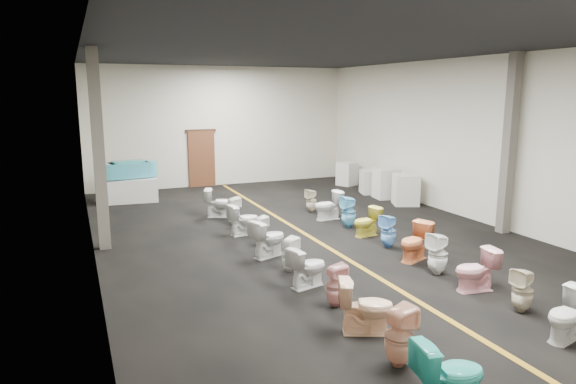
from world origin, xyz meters
name	(u,v)px	position (x,y,z in m)	size (l,w,h in m)	color
floor	(310,237)	(0.00, 0.00, 0.00)	(16.00, 16.00, 0.00)	black
ceiling	(312,50)	(0.00, 0.00, 4.50)	(16.00, 16.00, 0.00)	black
wall_back	(221,126)	(0.00, 8.00, 2.25)	(10.00, 10.00, 0.00)	beige
wall_left	(88,157)	(-5.00, 0.00, 2.25)	(16.00, 16.00, 0.00)	beige
wall_right	(474,139)	(5.00, 0.00, 2.25)	(16.00, 16.00, 0.00)	beige
aisle_stripe	(310,237)	(0.00, 0.00, 0.00)	(0.12, 15.60, 0.01)	#976A15
back_door	(202,159)	(-0.80, 7.94, 1.05)	(1.00, 0.10, 2.10)	#562D19
door_frame	(201,131)	(-0.80, 7.95, 2.12)	(1.15, 0.08, 0.10)	#331C11
column_left	(99,151)	(-4.75, 1.00, 2.25)	(0.25, 0.25, 4.50)	#59544C
column_right	(509,145)	(4.75, -1.50, 2.25)	(0.25, 0.25, 4.50)	#59544C
display_table	(130,190)	(-3.64, 6.10, 0.38)	(1.73, 0.86, 0.77)	silver
bathtub	(129,169)	(-3.64, 6.10, 1.07)	(1.85, 0.85, 0.55)	teal
appliance_crate_a	(406,190)	(4.40, 2.21, 0.48)	(0.75, 0.75, 0.97)	silver
appliance_crate_b	(386,184)	(4.40, 3.33, 0.50)	(0.73, 0.73, 1.00)	silver
appliance_crate_c	(372,182)	(4.40, 4.23, 0.42)	(0.73, 0.73, 0.83)	beige
appliance_crate_d	(347,174)	(4.40, 6.00, 0.45)	(0.62, 0.62, 0.89)	silver
toilet_left_0	(449,375)	(-1.56, -6.95, 0.42)	(0.46, 0.81, 0.83)	#2BB1A5
toilet_left_1	(399,336)	(-1.54, -5.97, 0.42)	(0.37, 0.38, 0.83)	tan
toilet_left_2	(366,307)	(-1.44, -4.98, 0.41)	(0.46, 0.81, 0.82)	beige
toilet_left_3	(336,285)	(-1.40, -3.95, 0.37)	(0.33, 0.34, 0.74)	#D59692
toilet_left_4	(307,267)	(-1.46, -2.96, 0.38)	(0.43, 0.75, 0.77)	silver
toilet_left_5	(290,254)	(-1.43, -2.07, 0.35)	(0.32, 0.32, 0.70)	white
toilet_left_6	(268,238)	(-1.50, -1.03, 0.42)	(0.47, 0.82, 0.83)	silver
toilet_left_7	(260,230)	(-1.35, -0.11, 0.34)	(0.31, 0.32, 0.69)	silver
toilet_left_8	(244,219)	(-1.45, 0.86, 0.39)	(0.44, 0.77, 0.78)	white
toilet_left_9	(233,211)	(-1.39, 1.94, 0.38)	(0.34, 0.35, 0.76)	white
toilet_left_10	(219,203)	(-1.51, 2.92, 0.41)	(0.46, 0.81, 0.83)	white
toilet_right_1	(568,315)	(1.12, -6.31, 0.38)	(0.43, 0.75, 0.77)	silver
toilet_right_2	(523,290)	(1.30, -5.33, 0.37)	(0.33, 0.34, 0.74)	beige
toilet_right_3	(476,270)	(1.24, -4.33, 0.39)	(0.44, 0.77, 0.79)	#F9B0B8
toilet_right_4	(438,254)	(1.18, -3.36, 0.42)	(0.38, 0.39, 0.84)	white
toilet_right_5	(415,242)	(1.28, -2.49, 0.41)	(0.46, 0.80, 0.82)	#E77F47
toilet_right_6	(388,231)	(1.29, -1.48, 0.39)	(0.35, 0.36, 0.78)	#7BBCF6
toilet_right_7	(367,222)	(1.34, -0.46, 0.36)	(0.41, 0.71, 0.73)	yellow
toilet_right_8	(349,212)	(1.33, 0.44, 0.43)	(0.39, 0.39, 0.86)	#76CFF6
toilet_right_9	(328,205)	(1.23, 1.43, 0.41)	(0.45, 0.79, 0.81)	white
toilet_right_10	(311,201)	(1.19, 2.44, 0.35)	(0.31, 0.32, 0.69)	beige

